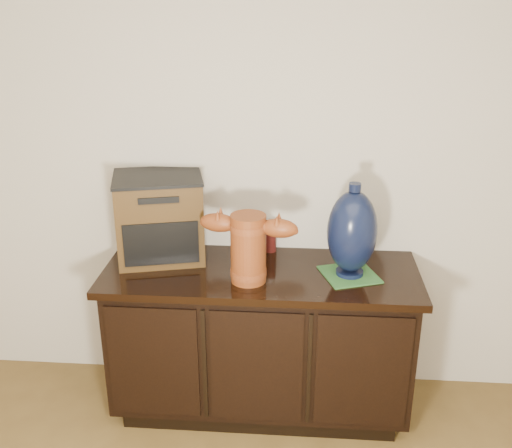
# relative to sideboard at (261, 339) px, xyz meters

# --- Properties ---
(sideboard) EXTENTS (1.46, 0.56, 0.75)m
(sideboard) POSITION_rel_sideboard_xyz_m (0.00, 0.00, 0.00)
(sideboard) COLOR black
(sideboard) RESTS_ON ground
(terracotta_vessel) EXTENTS (0.44, 0.19, 0.31)m
(terracotta_vessel) POSITION_rel_sideboard_xyz_m (-0.05, -0.10, 0.54)
(terracotta_vessel) COLOR brown
(terracotta_vessel) RESTS_ON sideboard
(tv_radio) EXTENTS (0.47, 0.41, 0.41)m
(tv_radio) POSITION_rel_sideboard_xyz_m (-0.49, 0.12, 0.57)
(tv_radio) COLOR #402A10
(tv_radio) RESTS_ON sideboard
(green_mat) EXTENTS (0.30, 0.30, 0.01)m
(green_mat) POSITION_rel_sideboard_xyz_m (0.41, -0.02, 0.37)
(green_mat) COLOR #2C5E2A
(green_mat) RESTS_ON sideboard
(lamp_base) EXTENTS (0.28, 0.28, 0.43)m
(lamp_base) POSITION_rel_sideboard_xyz_m (0.41, -0.02, 0.58)
(lamp_base) COLOR black
(lamp_base) RESTS_ON green_mat
(spray_can) EXTENTS (0.06, 0.06, 0.17)m
(spray_can) POSITION_rel_sideboard_xyz_m (0.03, 0.23, 0.45)
(spray_can) COLOR maroon
(spray_can) RESTS_ON sideboard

